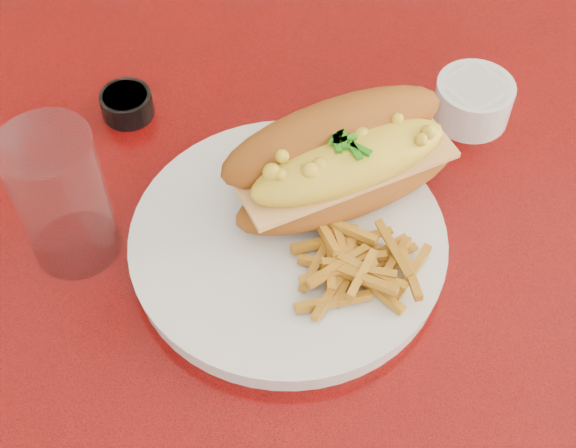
{
  "coord_description": "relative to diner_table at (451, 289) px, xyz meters",
  "views": [
    {
      "loc": [
        -0.23,
        -0.47,
        1.38
      ],
      "look_at": [
        -0.19,
        -0.04,
        0.81
      ],
      "focal_mm": 50.0,
      "sensor_mm": 36.0,
      "label": 1
    }
  ],
  "objects": [
    {
      "name": "diner_table",
      "position": [
        0.0,
        0.0,
        0.0
      ],
      "size": [
        1.23,
        0.83,
        0.77
      ],
      "color": "red",
      "rests_on": "ground"
    },
    {
      "name": "fries_pile",
      "position": [
        -0.13,
        -0.08,
        0.2
      ],
      "size": [
        0.12,
        0.11,
        0.03
      ],
      "primitive_type": null,
      "rotation": [
        0.0,
        0.0,
        0.25
      ],
      "color": "gold",
      "rests_on": "dinner_plate"
    },
    {
      "name": "fork",
      "position": [
        -0.12,
        -0.04,
        0.18
      ],
      "size": [
        0.04,
        0.16,
        0.0
      ],
      "rotation": [
        0.0,
        0.0,
        1.74
      ],
      "color": "silver",
      "rests_on": "dinner_plate"
    },
    {
      "name": "mac_hoagie",
      "position": [
        -0.14,
        0.01,
        0.22
      ],
      "size": [
        0.25,
        0.18,
        0.1
      ],
      "rotation": [
        0.0,
        0.0,
        0.35
      ],
      "color": "#975118",
      "rests_on": "dinner_plate"
    },
    {
      "name": "dinner_plate",
      "position": [
        -0.19,
        -0.04,
        0.17
      ],
      "size": [
        0.32,
        0.32,
        0.02
      ],
      "rotation": [
        0.0,
        0.0,
        0.08
      ],
      "color": "silver",
      "rests_on": "diner_table"
    },
    {
      "name": "booth_bench_far",
      "position": [
        0.0,
        0.81,
        -0.32
      ],
      "size": [
        1.2,
        0.51,
        0.9
      ],
      "color": "maroon",
      "rests_on": "ground"
    },
    {
      "name": "water_tumbler",
      "position": [
        -0.39,
        -0.02,
        0.23
      ],
      "size": [
        0.08,
        0.08,
        0.14
      ],
      "primitive_type": "cylinder",
      "rotation": [
        0.0,
        0.0,
        0.04
      ],
      "color": "silver",
      "rests_on": "diner_table"
    },
    {
      "name": "sauce_cup_left",
      "position": [
        -0.34,
        0.15,
        0.18
      ],
      "size": [
        0.07,
        0.07,
        0.03
      ],
      "rotation": [
        0.0,
        0.0,
        -0.32
      ],
      "color": "black",
      "rests_on": "diner_table"
    },
    {
      "name": "gravy_ramekin",
      "position": [
        0.02,
        0.11,
        0.19
      ],
      "size": [
        0.09,
        0.09,
        0.05
      ],
      "rotation": [
        0.0,
        0.0,
        0.17
      ],
      "color": "silver",
      "rests_on": "diner_table"
    }
  ]
}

